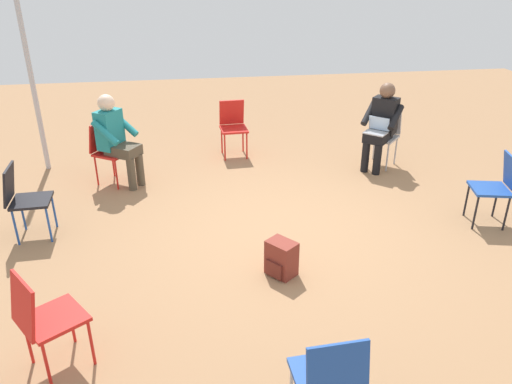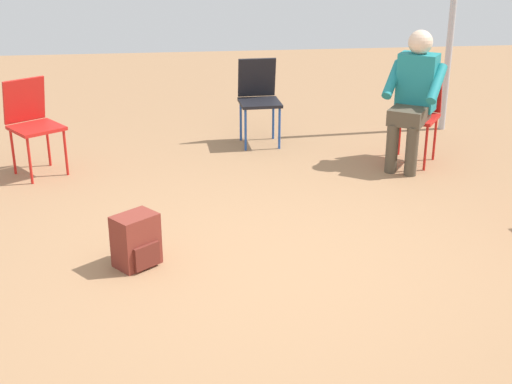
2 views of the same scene
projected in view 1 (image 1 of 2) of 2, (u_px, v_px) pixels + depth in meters
name	position (u px, v px, depth m)	size (l,w,h in m)	color
ground_plane	(278.00, 229.00, 5.73)	(15.94, 15.94, 0.00)	#99704C
chair_southeast	(384.00, 132.00, 7.34)	(0.59, 0.58, 0.85)	#B7B7BC
chair_north	(23.00, 196.00, 5.38)	(0.42, 0.45, 0.85)	black
chair_west	(330.00, 379.00, 3.06)	(0.46, 0.42, 0.85)	#1E4799
chair_south	(497.00, 184.00, 5.66)	(0.48, 0.51, 0.85)	#1E4799
chair_northeast	(108.00, 148.00, 6.73)	(0.57, 0.58, 0.85)	red
chair_east	(233.00, 124.00, 7.70)	(0.46, 0.42, 0.85)	red
chair_northwest	(43.00, 316.00, 3.59)	(0.57, 0.58, 0.85)	red
person_with_laptop	(382.00, 122.00, 7.13)	(0.64, 0.63, 1.24)	black
person_in_teal	(116.00, 136.00, 6.58)	(0.63, 0.63, 1.24)	#4C4233
backpack_near_laptop_user	(281.00, 260.00, 4.87)	(0.34, 0.33, 0.36)	maroon
tent_pole_near	(33.00, 86.00, 6.87)	(0.07, 0.07, 2.44)	#B2B2B7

